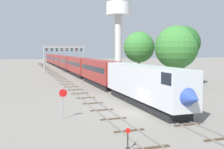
% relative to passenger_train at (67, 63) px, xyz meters
% --- Properties ---
extents(ground_plane, '(400.00, 400.00, 0.00)m').
position_rel_passenger_train_xyz_m(ground_plane, '(-2.00, -62.33, -2.61)').
color(ground_plane, gray).
extents(track_main, '(2.60, 200.00, 0.16)m').
position_rel_passenger_train_xyz_m(track_main, '(0.00, -2.33, -2.55)').
color(track_main, slate).
rests_on(track_main, ground).
extents(track_near, '(2.60, 160.00, 0.16)m').
position_rel_passenger_train_xyz_m(track_near, '(-5.50, -22.33, -2.55)').
color(track_near, slate).
rests_on(track_near, ground).
extents(passenger_train, '(3.04, 137.32, 4.80)m').
position_rel_passenger_train_xyz_m(passenger_train, '(0.00, 0.00, 0.00)').
color(passenger_train, silver).
rests_on(passenger_train, ground).
extents(signal_gantry, '(12.10, 0.49, 8.25)m').
position_rel_passenger_train_xyz_m(signal_gantry, '(-2.25, -10.04, 3.52)').
color(signal_gantry, '#999BA0').
rests_on(signal_gantry, ground).
extents(water_tower, '(9.35, 9.35, 26.22)m').
position_rel_passenger_train_xyz_m(water_tower, '(21.16, 8.78, 17.85)').
color(water_tower, beige).
rests_on(water_tower, ground).
extents(switch_stand, '(0.36, 0.24, 1.46)m').
position_rel_passenger_train_xyz_m(switch_stand, '(-7.10, -72.02, -2.09)').
color(switch_stand, black).
rests_on(switch_stand, ground).
extents(stop_sign, '(0.76, 0.08, 2.88)m').
position_rel_passenger_train_xyz_m(stop_sign, '(-10.00, -62.58, -0.74)').
color(stop_sign, gray).
rests_on(stop_sign, ground).
extents(trackside_tree_left, '(6.87, 6.87, 10.82)m').
position_rel_passenger_train_xyz_m(trackside_tree_left, '(10.83, -33.73, 4.75)').
color(trackside_tree_left, brown).
rests_on(trackside_tree_left, ground).
extents(trackside_tree_mid, '(8.16, 8.16, 11.30)m').
position_rel_passenger_train_xyz_m(trackside_tree_mid, '(13.84, -44.11, 4.59)').
color(trackside_tree_mid, brown).
rests_on(trackside_tree_mid, ground).
extents(trackside_tree_right, '(6.17, 6.17, 11.14)m').
position_rel_passenger_train_xyz_m(trackside_tree_right, '(15.12, -44.59, 5.40)').
color(trackside_tree_right, brown).
rests_on(trackside_tree_right, ground).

